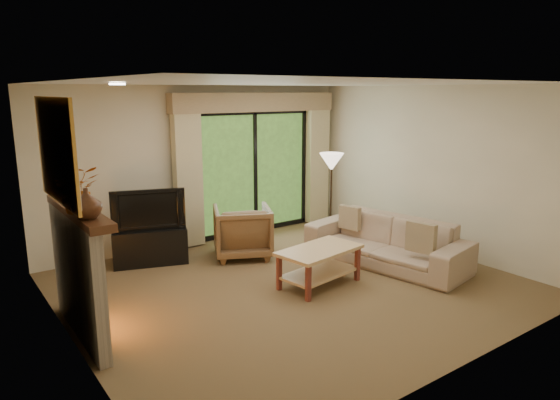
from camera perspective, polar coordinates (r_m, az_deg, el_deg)
floor at (r=6.69m, az=1.53°, el=-9.70°), size 5.50×5.50×0.00m
ceiling at (r=6.20m, az=1.67°, el=13.18°), size 5.50×5.50×0.00m
wall_back at (r=8.41m, az=-8.85°, el=3.94°), size 5.00×0.00×5.00m
wall_front at (r=4.64m, az=20.76°, el=-3.60°), size 5.00×0.00×5.00m
wall_left at (r=5.16m, az=-23.43°, el=-2.25°), size 0.00×5.00×5.00m
wall_right at (r=8.26m, az=16.95°, el=3.40°), size 0.00×5.00×5.00m
fireplace at (r=5.55m, az=-22.13°, el=-7.80°), size 0.24×1.70×1.37m
mirror at (r=5.25m, az=-24.15°, el=5.15°), size 0.07×1.45×1.02m
sliding_door at (r=8.89m, az=-2.91°, el=3.22°), size 2.26×0.10×2.16m
curtain_left at (r=8.13m, az=-10.50°, el=2.88°), size 0.45×0.18×2.35m
curtain_right at (r=9.58m, az=4.25°, el=4.47°), size 0.45×0.18×2.35m
cornice at (r=8.70m, az=-2.67°, el=11.10°), size 3.20×0.24×0.32m
media_console at (r=7.67m, az=-14.62°, el=-5.07°), size 1.16×0.79×0.53m
tv at (r=7.53m, az=-14.86°, el=-0.95°), size 1.04×0.46×0.60m
armchair at (r=7.71m, az=-4.32°, el=-3.59°), size 1.14×1.15×0.79m
sofa at (r=7.52m, az=12.00°, el=-4.64°), size 1.36×2.51×0.70m
pillow_near at (r=6.97m, az=15.82°, el=-4.15°), size 0.18×0.42×0.41m
pillow_far at (r=7.86m, az=7.98°, el=-2.01°), size 0.16×0.37×0.36m
coffee_table at (r=6.63m, az=4.51°, el=-7.61°), size 1.20×0.78×0.50m
floor_lamp at (r=8.40m, az=5.82°, el=0.24°), size 0.46×0.46×1.51m
vase at (r=4.86m, az=-21.24°, el=-0.38°), size 0.34×0.34×0.28m
branches at (r=5.12m, az=-22.17°, el=1.14°), size 0.42×0.37×0.45m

